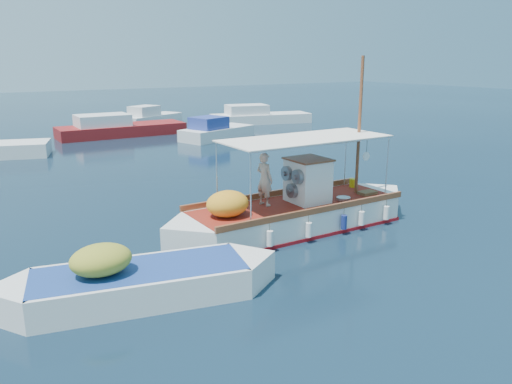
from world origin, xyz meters
TOP-DOWN VIEW (x-y plane):
  - ground at (0.00, 0.00)m, footprint 160.00×160.00m
  - fishing_caique at (0.25, 0.37)m, footprint 9.33×2.62m
  - dinghy at (-5.72, -1.74)m, footprint 6.52×2.85m
  - bg_boat_n at (1.44, 23.50)m, footprint 8.94×2.83m
  - bg_boat_ne at (6.71, 18.45)m, footprint 5.83×3.84m
  - bg_boat_e at (13.93, 24.48)m, footprint 8.86×4.41m
  - bg_boat_far_n at (5.74, 28.61)m, footprint 5.94×4.31m

SIDE VIEW (x-z plane):
  - ground at x=0.00m, z-range 0.00..0.00m
  - dinghy at x=-5.72m, z-range -0.47..1.15m
  - bg_boat_n at x=1.44m, z-range -0.41..1.39m
  - bg_boat_ne at x=6.71m, z-range -0.41..1.39m
  - bg_boat_far_n at x=5.74m, z-range -0.41..1.39m
  - bg_boat_e at x=13.93m, z-range -0.41..1.39m
  - fishing_caique at x=0.25m, z-range -2.34..3.35m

